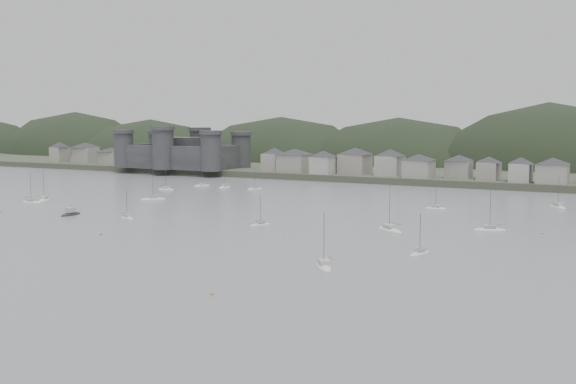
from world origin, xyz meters
The scene contains 9 objects.
ground centered at (0.00, 0.00, 0.00)m, with size 900.00×900.00×0.00m, color slate.
far_shore_land centered at (0.00, 295.00, 1.50)m, with size 900.00×250.00×3.00m, color #383D2D.
forested_ridge centered at (4.83, 269.40, -11.28)m, with size 851.55×103.94×102.57m.
castle centered at (-120.00, 179.80, 10.96)m, with size 66.00×43.00×20.00m.
waterfront_town centered at (50.59, 183.34, 8.66)m, with size 451.48×28.46×12.92m.
sailboat_lead centered at (39.21, 101.65, 0.18)m, with size 7.07×3.09×9.38m.
moored_fleet centered at (-19.32, 55.91, 0.18)m, with size 265.20×152.15×13.21m.
motor_launch_far centered at (-53.14, 36.67, 0.29)m, with size 3.24×7.82×3.83m.
mooring_buoys centered at (-13.95, 43.40, 0.15)m, with size 168.90×145.10×0.70m.
Camera 1 is at (98.02, -107.74, 28.47)m, focal length 41.94 mm.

